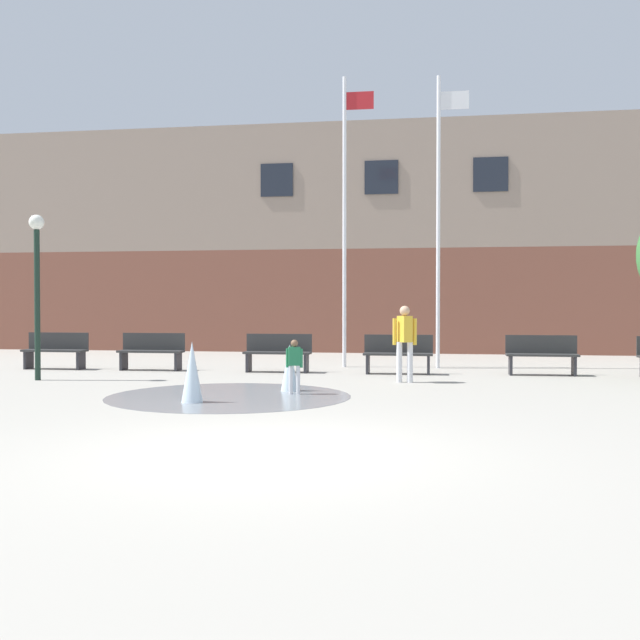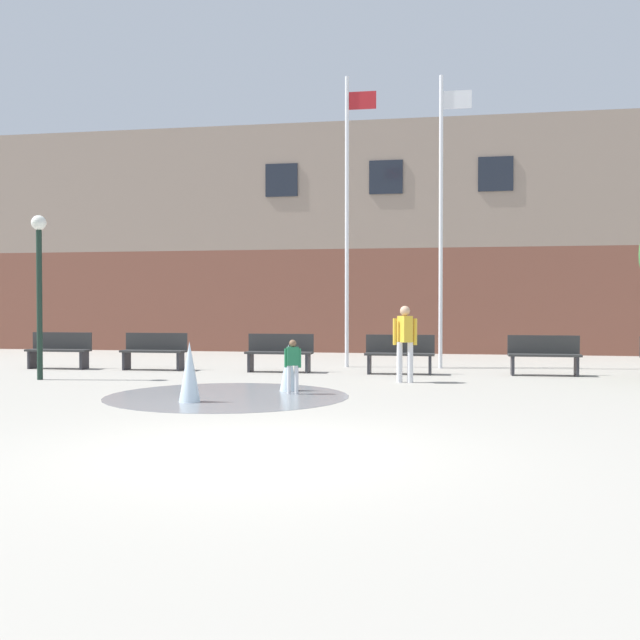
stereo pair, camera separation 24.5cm
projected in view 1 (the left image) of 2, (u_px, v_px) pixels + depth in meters
ground_plane at (268, 452)px, 8.25m from camera, size 100.00×100.00×0.00m
library_building at (387, 244)px, 27.50m from camera, size 36.00×6.05×7.67m
splash_fountain at (234, 380)px, 13.10m from camera, size 4.30×4.30×1.01m
park_bench_left_of_flagpoles at (56, 350)px, 18.68m from camera, size 1.60×0.44×0.91m
park_bench_under_left_flagpole at (152, 351)px, 18.35m from camera, size 1.60×0.44×0.91m
park_bench_center at (278, 352)px, 17.84m from camera, size 1.60×0.44×0.91m
park_bench_under_right_flagpole at (398, 353)px, 17.37m from camera, size 1.60×0.44×0.91m
park_bench_near_trashcan at (542, 354)px, 17.08m from camera, size 1.60×0.44×0.91m
adult_watching at (405, 337)px, 15.49m from camera, size 0.50×0.39×1.59m
child_running at (294, 362)px, 13.46m from camera, size 0.31×0.18×0.99m
flagpole_left at (346, 213)px, 19.22m from camera, size 0.80×0.10×7.45m
flagpole_right at (440, 213)px, 18.85m from camera, size 0.80×0.10×7.36m
lamp_post_left_lane at (37, 271)px, 15.91m from camera, size 0.32×0.32×3.53m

